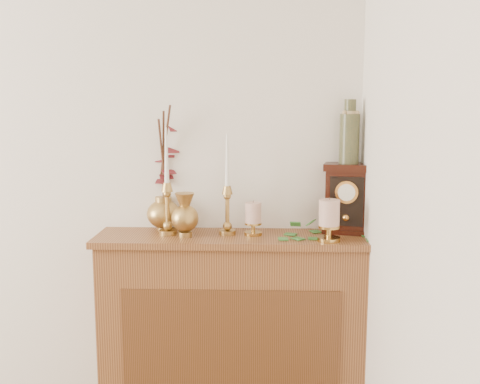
{
  "coord_description": "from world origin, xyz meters",
  "views": [
    {
      "loc": [
        1.53,
        -0.39,
        1.52
      ],
      "look_at": [
        1.44,
        2.05,
        1.14
      ],
      "focal_mm": 42.0,
      "sensor_mm": 36.0,
      "label": 1
    }
  ],
  "objects_px": {
    "candlestick_center": "(227,202)",
    "mantel_clock": "(347,199)",
    "bud_vase": "(185,215)",
    "ginger_jar": "(167,173)",
    "ceramic_vase": "(349,135)",
    "candlestick_left": "(167,200)"
  },
  "relations": [
    {
      "from": "candlestick_center",
      "to": "mantel_clock",
      "type": "xyz_separation_m",
      "value": [
        0.55,
        0.06,
        0.01
      ]
    },
    {
      "from": "mantel_clock",
      "to": "bud_vase",
      "type": "bearing_deg",
      "value": -158.72
    },
    {
      "from": "ginger_jar",
      "to": "ceramic_vase",
      "type": "distance_m",
      "value": 0.88
    },
    {
      "from": "mantel_clock",
      "to": "ceramic_vase",
      "type": "bearing_deg",
      "value": 90.0
    },
    {
      "from": "candlestick_left",
      "to": "ginger_jar",
      "type": "bearing_deg",
      "value": 99.97
    },
    {
      "from": "ginger_jar",
      "to": "candlestick_center",
      "type": "bearing_deg",
      "value": -24.15
    },
    {
      "from": "candlestick_left",
      "to": "bud_vase",
      "type": "xyz_separation_m",
      "value": [
        0.08,
        -0.04,
        -0.06
      ]
    },
    {
      "from": "mantel_clock",
      "to": "ceramic_vase",
      "type": "relative_size",
      "value": 1.11
    },
    {
      "from": "mantel_clock",
      "to": "ceramic_vase",
      "type": "xyz_separation_m",
      "value": [
        0.0,
        0.0,
        0.29
      ]
    },
    {
      "from": "candlestick_center",
      "to": "ceramic_vase",
      "type": "height_order",
      "value": "ceramic_vase"
    },
    {
      "from": "candlestick_left",
      "to": "ceramic_vase",
      "type": "bearing_deg",
      "value": 5.45
    },
    {
      "from": "candlestick_center",
      "to": "ginger_jar",
      "type": "bearing_deg",
      "value": 155.85
    },
    {
      "from": "candlestick_left",
      "to": "bud_vase",
      "type": "bearing_deg",
      "value": -24.31
    },
    {
      "from": "ceramic_vase",
      "to": "candlestick_left",
      "type": "bearing_deg",
      "value": -174.55
    },
    {
      "from": "ceramic_vase",
      "to": "mantel_clock",
      "type": "bearing_deg",
      "value": -102.51
    },
    {
      "from": "candlestick_center",
      "to": "candlestick_left",
      "type": "bearing_deg",
      "value": -176.99
    },
    {
      "from": "ceramic_vase",
      "to": "candlestick_center",
      "type": "bearing_deg",
      "value": -173.35
    },
    {
      "from": "bud_vase",
      "to": "ceramic_vase",
      "type": "height_order",
      "value": "ceramic_vase"
    },
    {
      "from": "candlestick_center",
      "to": "ceramic_vase",
      "type": "bearing_deg",
      "value": 6.65
    },
    {
      "from": "candlestick_left",
      "to": "ceramic_vase",
      "type": "relative_size",
      "value": 1.69
    },
    {
      "from": "candlestick_center",
      "to": "ginger_jar",
      "type": "relative_size",
      "value": 0.78
    },
    {
      "from": "ginger_jar",
      "to": "ceramic_vase",
      "type": "bearing_deg",
      "value": -4.65
    }
  ]
}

